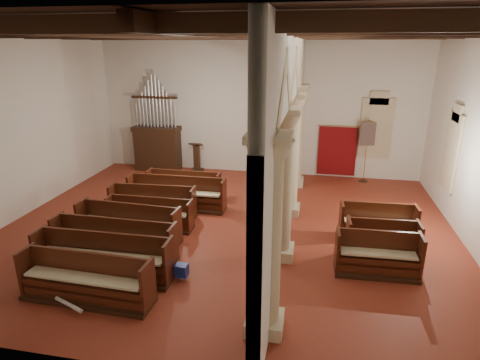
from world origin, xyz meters
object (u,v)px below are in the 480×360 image
at_px(nave_pew_0, 87,286).
at_px(processional_banner, 365,162).
at_px(lectern, 197,159).
at_px(pipe_organ, 157,140).
at_px(aisle_pew_0, 377,260).

bearing_deg(nave_pew_0, processional_banner, 56.73).
height_order(lectern, processional_banner, processional_banner).
xyz_separation_m(lectern, processional_banner, (7.31, 0.01, 0.26)).
bearing_deg(pipe_organ, nave_pew_0, -77.08).
relative_size(nave_pew_0, aisle_pew_0, 1.48).
relative_size(pipe_organ, processional_banner, 1.62).
xyz_separation_m(pipe_organ, aisle_pew_0, (8.78, -7.38, -0.99)).
height_order(processional_banner, aisle_pew_0, processional_banner).
bearing_deg(processional_banner, nave_pew_0, -141.61).
height_order(pipe_organ, nave_pew_0, pipe_organ).
distance_m(pipe_organ, lectern, 2.00).
distance_m(processional_banner, nave_pew_0, 11.99).
relative_size(processional_banner, aisle_pew_0, 1.31).
bearing_deg(nave_pew_0, pipe_organ, 104.80).
height_order(pipe_organ, lectern, pipe_organ).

